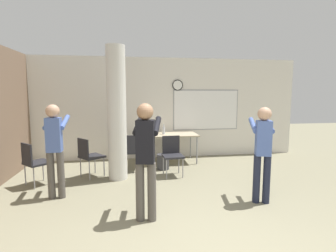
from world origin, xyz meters
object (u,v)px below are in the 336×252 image
at_px(folding_table, 168,136).
at_px(bottle_on_table, 164,130).
at_px(person_playing_front, 146,152).
at_px(person_playing_side, 263,147).
at_px(chair_table_left, 132,150).
at_px(chair_table_front, 172,153).
at_px(person_watching_back, 55,144).
at_px(chair_by_left_wall, 34,161).
at_px(chair_near_pillar, 89,154).

relative_size(folding_table, bottle_on_table, 5.76).
xyz_separation_m(bottle_on_table, person_playing_front, (-0.70, -3.12, 0.14)).
xyz_separation_m(bottle_on_table, person_playing_side, (1.25, -2.81, 0.09)).
height_order(bottle_on_table, person_playing_side, person_playing_side).
bearing_deg(person_playing_front, chair_table_left, 93.49).
xyz_separation_m(chair_table_front, person_watching_back, (-2.22, -0.94, 0.45)).
bearing_deg(person_playing_side, chair_by_left_wall, 160.38).
bearing_deg(folding_table, chair_near_pillar, -151.73).
bearing_deg(person_playing_side, person_watching_back, 167.74).
bearing_deg(chair_near_pillar, person_watching_back, -111.23).
xyz_separation_m(chair_near_pillar, person_playing_front, (1.08, -2.12, 0.48)).
bearing_deg(person_playing_front, chair_by_left_wall, 139.84).
bearing_deg(chair_near_pillar, chair_table_left, 19.82).
xyz_separation_m(person_playing_side, person_playing_front, (-1.95, -0.31, 0.05)).
bearing_deg(chair_table_front, person_playing_front, -110.14).
xyz_separation_m(bottle_on_table, person_watching_back, (-2.19, -2.06, 0.11)).
xyz_separation_m(person_playing_front, person_watching_back, (-1.49, 1.06, -0.03)).
relative_size(chair_by_left_wall, chair_table_front, 1.00).
height_order(bottle_on_table, chair_by_left_wall, bottle_on_table).
xyz_separation_m(chair_table_left, person_playing_front, (0.15, -2.45, 0.48)).
bearing_deg(bottle_on_table, chair_by_left_wall, -153.60).
distance_m(folding_table, person_watching_back, 3.11).
distance_m(chair_by_left_wall, chair_table_front, 2.81).
xyz_separation_m(chair_near_pillar, person_watching_back, (-0.41, -1.06, 0.45)).
height_order(chair_table_front, person_playing_front, person_playing_front).
bearing_deg(chair_table_left, person_watching_back, -133.86).
xyz_separation_m(folding_table, chair_table_left, (-0.96, -0.68, -0.19)).
height_order(person_playing_front, person_watching_back, person_playing_front).
distance_m(chair_table_left, chair_near_pillar, 0.99).
height_order(chair_by_left_wall, chair_table_left, same).
distance_m(chair_table_left, person_playing_front, 2.50).
xyz_separation_m(chair_by_left_wall, person_playing_side, (4.02, -1.43, 0.43)).
bearing_deg(chair_by_left_wall, person_playing_front, -40.16).
xyz_separation_m(chair_by_left_wall, chair_near_pillar, (0.99, 0.37, 0.00)).
xyz_separation_m(chair_near_pillar, person_playing_side, (3.03, -1.81, 0.43)).
bearing_deg(bottle_on_table, person_watching_back, -136.77).
bearing_deg(chair_table_left, chair_near_pillar, -160.18).
bearing_deg(chair_near_pillar, person_playing_front, -63.06).
relative_size(chair_near_pillar, person_playing_side, 0.54).
height_order(chair_table_left, person_playing_side, person_playing_side).
height_order(person_playing_side, person_watching_back, person_watching_back).
bearing_deg(folding_table, person_playing_side, -68.00).
relative_size(folding_table, person_watching_back, 0.94).
xyz_separation_m(folding_table, person_playing_front, (-0.81, -3.13, 0.29)).
distance_m(bottle_on_table, chair_near_pillar, 2.07).
height_order(folding_table, chair_table_front, chair_table_front).
bearing_deg(chair_by_left_wall, person_playing_side, -19.62).
bearing_deg(chair_table_left, chair_table_front, -27.05).
bearing_deg(chair_table_front, chair_table_left, 152.95).
xyz_separation_m(folding_table, bottle_on_table, (-0.11, -0.01, 0.15)).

